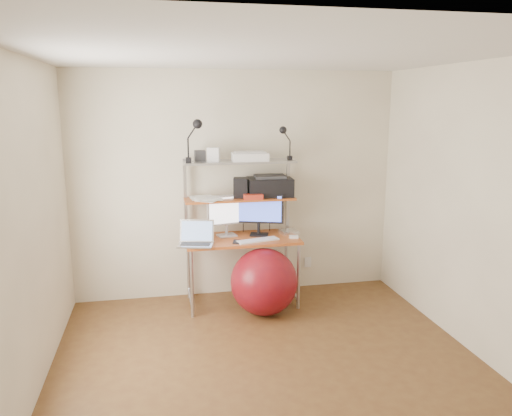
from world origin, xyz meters
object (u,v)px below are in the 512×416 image
Objects in this scene: laptop at (196,239)px; printer at (270,186)px; exercise_ball at (264,282)px; monitor_silver at (226,213)px; monitor_black at (259,211)px.

printer reaches higher than laptop.
laptop is 1.02m from printer.
laptop is at bearing 166.26° from exercise_ball.
monitor_silver is at bearing 52.10° from laptop.
printer is at bearing 35.51° from laptop.
exercise_ball is (0.67, -0.16, -0.44)m from laptop.
printer is at bearing 50.64° from monitor_black.
monitor_silver is 0.85m from exercise_ball.
monitor_black is at bearing -18.90° from monitor_silver.
printer is at bearing 71.12° from exercise_ball.
printer is 0.72× the size of exercise_ball.
monitor_black is at bearing -143.50° from printer.
laptop reaches higher than exercise_ball.
laptop is (-0.70, -0.24, -0.22)m from monitor_black.
printer is (0.14, 0.09, 0.25)m from monitor_black.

